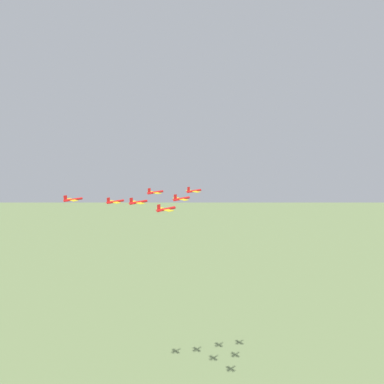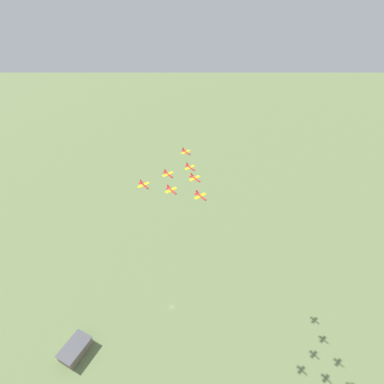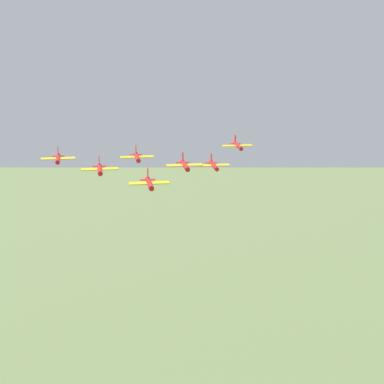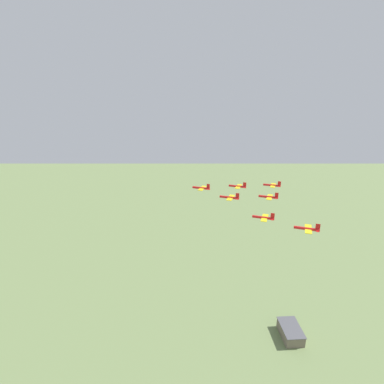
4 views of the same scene
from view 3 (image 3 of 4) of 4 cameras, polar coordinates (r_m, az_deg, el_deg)
The scene contains 7 objects.
jet_0 at distance 164.98m, azimuth -3.27°, elevation 0.69°, with size 9.20×9.44×3.21m.
jet_1 at distance 183.21m, azimuth -0.56°, elevation 2.06°, with size 9.20×9.44×3.21m.
jet_2 at distance 181.63m, azimuth -7.05°, elevation 1.75°, with size 9.20×9.44×3.21m.
jet_3 at distance 202.65m, azimuth 1.65°, elevation 2.05°, with size 9.20×9.44×3.21m.
jet_4 at distance 199.51m, azimuth -4.21°, elevation 2.68°, with size 9.20×9.44×3.21m.
jet_5 at distance 199.04m, azimuth -10.17°, elevation 2.53°, with size 9.20×9.44×3.21m.
jet_6 at distance 221.20m, azimuth 3.50°, elevation 3.55°, with size 9.20×9.44×3.21m.
Camera 3 is at (-86.32, -178.62, 209.79)m, focal length 70.00 mm.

